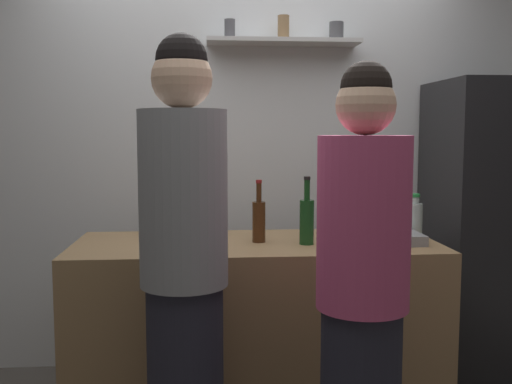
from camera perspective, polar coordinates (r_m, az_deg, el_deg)
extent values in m
cube|color=white|center=(3.65, -1.04, 3.59)|extent=(4.80, 0.10, 2.60)
cube|color=silver|center=(3.54, 2.68, 14.37)|extent=(0.90, 0.22, 0.02)
cylinder|color=#4C4C51|center=(3.53, -2.57, 15.53)|extent=(0.06, 0.06, 0.11)
cylinder|color=olive|center=(3.56, 2.68, 15.67)|extent=(0.07, 0.07, 0.14)
cylinder|color=#4C4C51|center=(3.60, 7.82, 15.22)|extent=(0.08, 0.08, 0.11)
cube|color=black|center=(3.65, 21.25, -3.67)|extent=(0.56, 0.65, 1.73)
cube|color=#9E7A51|center=(3.05, 0.00, -13.19)|extent=(1.80, 0.72, 0.90)
cube|color=gray|center=(2.97, 12.54, -4.39)|extent=(0.34, 0.24, 0.05)
cylinder|color=#B2B2B7|center=(3.20, -9.72, -3.11)|extent=(0.10, 0.10, 0.10)
cylinder|color=silver|center=(3.16, -9.75, -2.14)|extent=(0.01, 0.01, 0.16)
cylinder|color=silver|center=(3.20, -9.74, -2.09)|extent=(0.01, 0.01, 0.15)
cylinder|color=silver|center=(3.19, -9.38, -2.15)|extent=(0.01, 0.01, 0.15)
cylinder|color=silver|center=(3.19, -9.46, -2.00)|extent=(0.01, 0.02, 0.17)
cylinder|color=silver|center=(3.19, -9.25, -1.91)|extent=(0.01, 0.03, 0.17)
cylinder|color=#19471E|center=(2.86, 4.95, -2.95)|extent=(0.07, 0.07, 0.22)
cylinder|color=#19471E|center=(2.84, 4.98, 0.19)|extent=(0.03, 0.03, 0.10)
cylinder|color=black|center=(2.84, 4.99, 1.34)|extent=(0.03, 0.03, 0.02)
cylinder|color=#472814|center=(2.91, 0.28, -2.94)|extent=(0.07, 0.07, 0.20)
cylinder|color=#472814|center=(2.89, 0.28, -0.05)|extent=(0.03, 0.03, 0.09)
cylinder|color=maroon|center=(2.89, 0.28, 1.03)|extent=(0.03, 0.03, 0.02)
cylinder|color=silver|center=(3.16, 15.11, -2.67)|extent=(0.09, 0.09, 0.18)
cylinder|color=silver|center=(3.15, 15.16, -0.77)|extent=(0.05, 0.05, 0.03)
cylinder|color=#268C3F|center=(3.14, 15.17, -0.31)|extent=(0.05, 0.05, 0.02)
cylinder|color=#D14C7F|center=(2.17, 10.41, -2.96)|extent=(0.34, 0.34, 0.63)
sphere|color=#D8AD8C|center=(2.15, 10.62, 8.31)|extent=(0.22, 0.22, 0.22)
sphere|color=black|center=(2.15, 10.65, 10.04)|extent=(0.18, 0.18, 0.18)
cylinder|color=gray|center=(2.26, -7.08, -0.62)|extent=(0.34, 0.34, 0.67)
sphere|color=#D8AD8C|center=(2.25, -7.23, 10.91)|extent=(0.23, 0.23, 0.23)
sphere|color=black|center=(2.26, -7.25, 12.65)|extent=(0.20, 0.20, 0.20)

